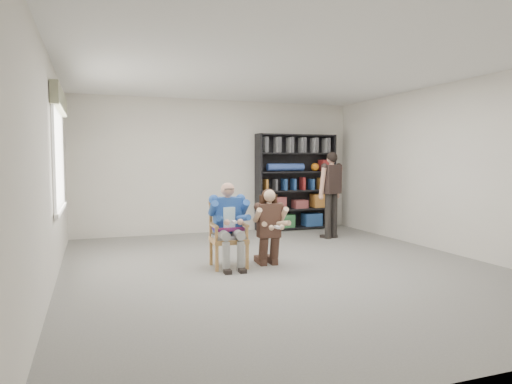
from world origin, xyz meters
name	(u,v)px	position (x,y,z in m)	size (l,w,h in m)	color
room_shell	(284,170)	(0.00, 0.00, 1.40)	(6.00, 7.00, 2.80)	silver
floor	(283,268)	(0.00, 0.00, 0.00)	(6.00, 7.00, 0.01)	slate
window_left	(60,153)	(-2.95, 1.00, 1.63)	(0.16, 2.00, 1.75)	silver
armchair	(229,235)	(-0.72, 0.31, 0.47)	(0.55, 0.53, 0.94)	#AA7D37
seated_man	(229,225)	(-0.72, 0.31, 0.61)	(0.53, 0.74, 1.23)	#124194
kneeling_woman	(269,227)	(-0.14, 0.19, 0.56)	(0.47, 0.76, 1.12)	#3B271F
bookshelf	(296,182)	(1.70, 3.28, 1.05)	(1.80, 0.38, 2.10)	black
standing_man	(331,195)	(1.86, 1.97, 0.85)	(0.52, 0.29, 1.69)	black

